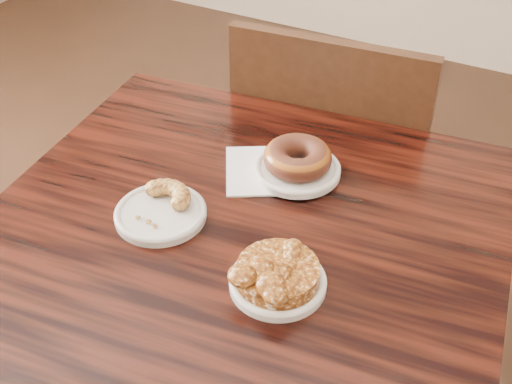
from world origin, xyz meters
The scene contains 9 objects.
cafe_table centered at (0.07, 0.21, 0.38)m, with size 0.84×0.84×0.75m, color black.
chair_far centered at (0.03, 0.84, 0.45)m, with size 0.47×0.47×0.90m, color black, non-canonical shape.
napkin centered at (0.04, 0.39, 0.75)m, with size 0.15×0.15×0.00m, color white.
plate_donut centered at (0.09, 0.40, 0.76)m, with size 0.16×0.16×0.01m, color white.
plate_cruller centered at (-0.06, 0.19, 0.76)m, with size 0.15×0.15×0.01m, color silver.
plate_fritter centered at (0.18, 0.14, 0.76)m, with size 0.14×0.14×0.01m, color white.
glazed_donut centered at (0.09, 0.40, 0.79)m, with size 0.12×0.12×0.04m, color #924515.
apple_fritter centered at (0.18, 0.14, 0.78)m, with size 0.16×0.16×0.04m, color #451B07, non-canonical shape.
cruller_fragment centered at (-0.06, 0.19, 0.78)m, with size 0.11×0.11×0.03m, color #5A2812, non-canonical shape.
Camera 1 is at (0.46, -0.45, 1.45)m, focal length 45.00 mm.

